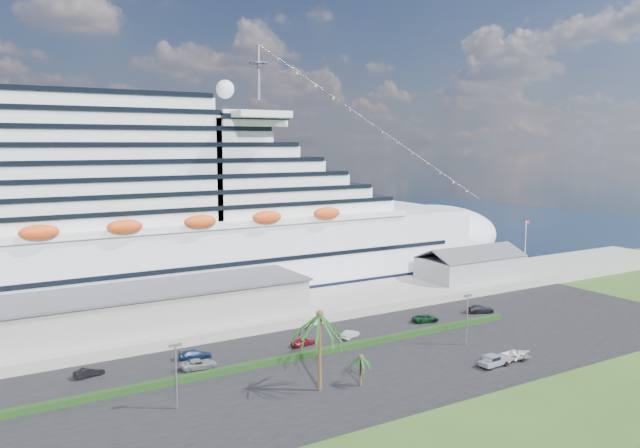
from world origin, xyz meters
TOP-DOWN VIEW (x-y plane):
  - ground at (0.00, 0.00)m, footprint 420.00×420.00m
  - asphalt_lot at (0.00, 11.00)m, footprint 140.00×38.00m
  - wharf at (0.00, 40.00)m, footprint 240.00×20.00m
  - water at (0.00, 130.00)m, footprint 420.00×160.00m
  - cruise_ship at (-21.53, 64.00)m, footprint 191.00×38.00m
  - terminal_building at (-25.00, 40.00)m, footprint 61.00×15.00m
  - port_shed at (52.00, 40.00)m, footprint 24.00×12.31m
  - flagpole at (70.04, 40.00)m, footprint 1.08×0.16m
  - hedge at (-8.00, 16.00)m, footprint 88.00×1.10m
  - lamp_post_left at (-28.00, 8.00)m, footprint 1.60×0.35m
  - lamp_post_right at (20.00, 8.00)m, footprint 1.60×0.35m
  - palm_tall at (-10.00, 4.00)m, footprint 8.82×8.82m
  - palm_short at (-4.50, 2.50)m, footprint 3.53×3.53m
  - parked_car_1 at (-35.24, 24.72)m, footprint 4.29×2.12m
  - parked_car_2 at (-20.99, 19.79)m, footprint 5.38×2.96m
  - parked_car_3 at (-20.01, 24.13)m, footprint 5.34×3.16m
  - parked_car_4 at (-2.94, 21.15)m, footprint 4.17×2.02m
  - parked_car_5 at (5.72, 20.60)m, footprint 4.13×2.72m
  - parked_car_6 at (22.84, 21.42)m, footprint 5.30×3.33m
  - parked_car_7 at (35.92, 20.78)m, footprint 5.64×3.95m
  - pickup_truck at (16.41, -1.42)m, footprint 5.11×2.12m
  - boat_trailer at (21.07, -1.44)m, footprint 5.80×4.18m

SIDE VIEW (x-z plane):
  - ground at x=0.00m, z-range 0.00..0.00m
  - water at x=0.00m, z-range 0.00..0.02m
  - asphalt_lot at x=0.00m, z-range 0.00..0.12m
  - hedge at x=-8.00m, z-range 0.12..1.02m
  - parked_car_5 at x=5.72m, z-range 0.12..1.41m
  - parked_car_1 at x=-35.24m, z-range 0.12..1.47m
  - parked_car_6 at x=22.84m, z-range 0.12..1.48m
  - parked_car_4 at x=-2.94m, z-range 0.12..1.49m
  - parked_car_2 at x=-20.99m, z-range 0.12..1.55m
  - parked_car_3 at x=-20.01m, z-range 0.12..1.57m
  - parked_car_7 at x=35.92m, z-range 0.12..1.64m
  - wharf at x=0.00m, z-range 0.00..1.80m
  - pickup_truck at x=16.41m, z-range 0.21..1.98m
  - boat_trailer at x=21.07m, z-range 0.38..2.00m
  - palm_short at x=-4.50m, z-range 1.38..5.95m
  - port_shed at x=52.00m, z-range 0.71..8.08m
  - terminal_building at x=-25.00m, z-range 1.86..8.16m
  - lamp_post_left at x=-28.00m, z-range 1.21..9.48m
  - lamp_post_right at x=20.00m, z-range 1.21..9.48m
  - flagpole at x=70.04m, z-range 2.27..14.27m
  - palm_tall at x=-10.00m, z-range 3.64..14.77m
  - cruise_ship at x=-21.53m, z-range -10.31..43.69m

